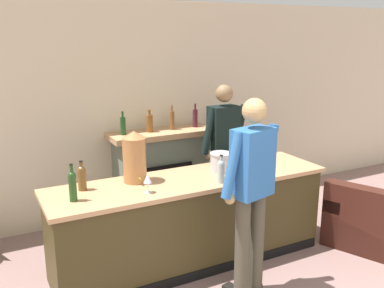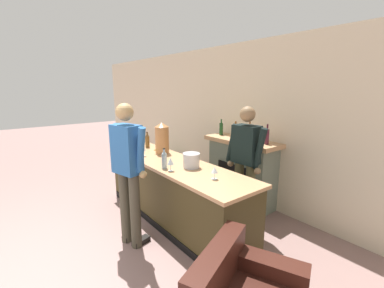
{
  "view_description": "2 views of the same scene",
  "coord_description": "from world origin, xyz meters",
  "views": [
    {
      "loc": [
        -1.93,
        -1.14,
        2.32
      ],
      "look_at": [
        0.15,
        2.84,
        1.18
      ],
      "focal_mm": 40.0,
      "sensor_mm": 36.0,
      "label": 1
    },
    {
      "loc": [
        2.99,
        0.48,
        2.01
      ],
      "look_at": [
        0.04,
        2.78,
        1.17
      ],
      "focal_mm": 24.0,
      "sensor_mm": 36.0,
      "label": 2
    }
  ],
  "objects": [
    {
      "name": "ice_bucket_steel",
      "position": [
        0.34,
        2.54,
        1.03
      ],
      "size": [
        0.24,
        0.24,
        0.2
      ],
      "color": "silver",
      "rests_on": "bar_counter"
    },
    {
      "name": "wine_glass_front_right",
      "position": [
        -0.59,
        2.29,
        1.06
      ],
      "size": [
        0.08,
        0.08,
        0.18
      ],
      "color": "silver",
      "rests_on": "bar_counter"
    },
    {
      "name": "bar_counter",
      "position": [
        -0.05,
        2.48,
        0.47
      ],
      "size": [
        2.9,
        0.76,
        0.93
      ],
      "color": "#3F3419",
      "rests_on": "ground_plane"
    },
    {
      "name": "potted_plant_corner",
      "position": [
        -2.06,
        3.49,
        0.25
      ],
      "size": [
        0.44,
        0.5,
        0.69
      ],
      "color": "#925F42",
      "rests_on": "ground_plane"
    },
    {
      "name": "wine_bottle_chardonnay_pale",
      "position": [
        -1.23,
        2.4,
        1.08
      ],
      "size": [
        0.07,
        0.07,
        0.34
      ],
      "color": "#21451B",
      "rests_on": "bar_counter"
    },
    {
      "name": "wall_back_panel",
      "position": [
        0.0,
        4.01,
        1.38
      ],
      "size": [
        12.0,
        0.07,
        2.75
      ],
      "color": "beige",
      "rests_on": "ground_plane"
    },
    {
      "name": "person_customer",
      "position": [
        0.14,
        1.71,
        1.02
      ],
      "size": [
        0.64,
        0.37,
        1.82
      ],
      "color": "#494436",
      "rests_on": "ground_plane"
    },
    {
      "name": "wine_glass_front_left",
      "position": [
        0.29,
        2.23,
        1.06
      ],
      "size": [
        0.09,
        0.09,
        0.18
      ],
      "color": "silver",
      "rests_on": "bar_counter"
    },
    {
      "name": "fireplace_stone",
      "position": [
        0.18,
        3.75,
        0.59
      ],
      "size": [
        1.35,
        0.52,
        1.46
      ],
      "color": "slate",
      "rests_on": "ground_plane"
    },
    {
      "name": "wine_bottle_riesling_slim",
      "position": [
        -1.1,
        2.64,
        1.06
      ],
      "size": [
        0.08,
        0.08,
        0.28
      ],
      "color": "brown",
      "rests_on": "bar_counter"
    },
    {
      "name": "copper_dispenser",
      "position": [
        -0.58,
        2.64,
        1.18
      ],
      "size": [
        0.23,
        0.27,
        0.51
      ],
      "color": "#B07443",
      "rests_on": "bar_counter"
    },
    {
      "name": "wine_bottle_cabernet_heavy",
      "position": [
        0.15,
        2.22,
        1.06
      ],
      "size": [
        0.07,
        0.07,
        0.28
      ],
      "color": "#A1B5B7",
      "rests_on": "bar_counter"
    },
    {
      "name": "person_bartender",
      "position": [
        0.75,
        3.16,
        0.97
      ],
      "size": [
        0.66,
        0.32,
        1.76
      ],
      "color": "#4D4A2E",
      "rests_on": "ground_plane"
    },
    {
      "name": "wine_glass_by_dispenser",
      "position": [
        0.87,
        2.47,
        1.04
      ],
      "size": [
        0.08,
        0.08,
        0.15
      ],
      "color": "silver",
      "rests_on": "bar_counter"
    }
  ]
}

